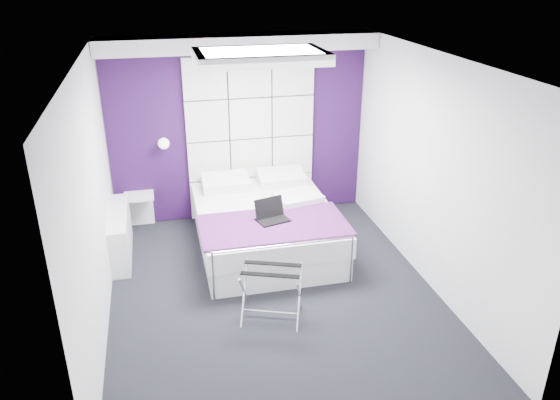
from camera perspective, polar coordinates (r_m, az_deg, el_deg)
The scene contains 15 objects.
floor at distance 6.27m, azimuth -0.63°, elevation -9.73°, with size 4.40×4.40×0.00m, color black.
ceiling at distance 5.29m, azimuth -0.76°, elevation 14.41°, with size 4.40×4.40×0.00m, color white.
wall_back at distance 7.70m, azimuth -4.28°, elevation 7.43°, with size 3.60×3.60×0.00m, color white.
wall_left at distance 5.58m, azimuth -19.03°, elevation -0.38°, with size 4.40×4.40×0.00m, color white.
wall_right at distance 6.27m, azimuth 15.61°, elevation 2.70°, with size 4.40×4.40×0.00m, color white.
accent_wall at distance 7.69m, azimuth -4.27°, elevation 7.41°, with size 3.58×0.02×2.58m, color #290D3A.
soffit at distance 7.20m, azimuth -4.25°, elevation 16.07°, with size 3.58×0.50×0.20m, color white.
headboard at distance 7.70m, azimuth -3.07°, elevation 6.47°, with size 1.80×0.08×2.30m, color white, non-canonical shape.
skylight at distance 5.88m, azimuth -2.06°, elevation 14.86°, with size 1.36×0.86×0.12m, color white, non-canonical shape.
wall_lamp at distance 7.51m, azimuth -12.06°, elevation 5.89°, with size 0.15×0.15×0.15m, color white.
radiator at distance 7.16m, azimuth -16.32°, elevation -3.44°, with size 0.22×1.20×0.60m, color white.
bed at distance 7.05m, azimuth -1.60°, elevation -2.71°, with size 1.75×2.12×0.74m.
nightstand at distance 7.72m, azimuth -14.55°, elevation 0.39°, with size 0.40×0.31×0.04m, color white.
luggage_rack at distance 5.74m, azimuth -0.88°, elevation -9.72°, with size 0.60×0.44×0.59m.
laptop at distance 6.56m, azimuth -0.85°, elevation -1.51°, with size 0.37×0.26×0.26m.
Camera 1 is at (-1.13, -5.10, 3.47)m, focal length 35.00 mm.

